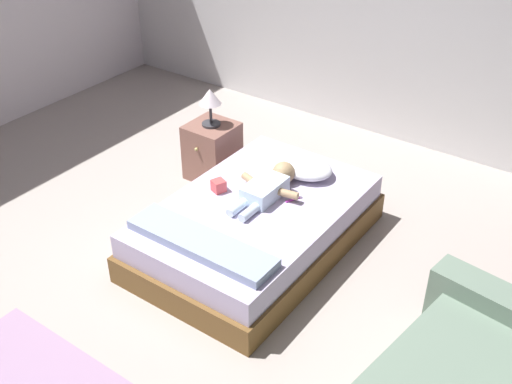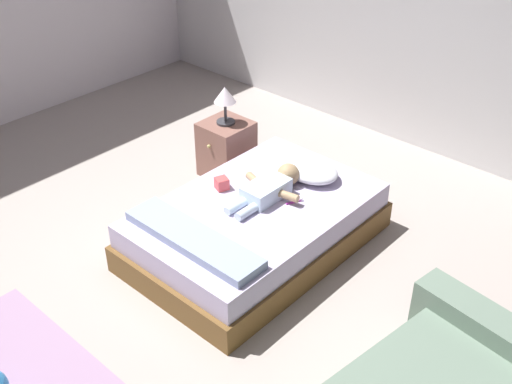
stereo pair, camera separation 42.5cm
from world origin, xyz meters
name	(u,v)px [view 2 (the right image)]	position (x,y,z in m)	size (l,w,h in m)	color
ground_plane	(149,280)	(0.00, 0.00, 0.00)	(8.00, 8.00, 0.00)	#A59991
bed	(256,226)	(0.30, 0.78, 0.19)	(1.17, 1.80, 0.38)	brown
pillow	(310,170)	(0.35, 1.32, 0.45)	(0.46, 0.34, 0.13)	white
baby	(271,187)	(0.30, 0.94, 0.45)	(0.49, 0.68, 0.17)	#CEE4F7
toothbrush	(295,201)	(0.49, 0.98, 0.39)	(0.06, 0.13, 0.02)	#B732AC
nightstand	(226,149)	(-0.59, 1.38, 0.25)	(0.38, 0.41, 0.49)	brown
lamp	(225,98)	(-0.59, 1.38, 0.73)	(0.19, 0.19, 0.33)	#333338
blanket	(193,239)	(0.30, 0.17, 0.41)	(1.06, 0.27, 0.06)	#8D9BBA
toy_block	(222,184)	(-0.02, 0.76, 0.43)	(0.11, 0.11, 0.09)	#D44A4A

